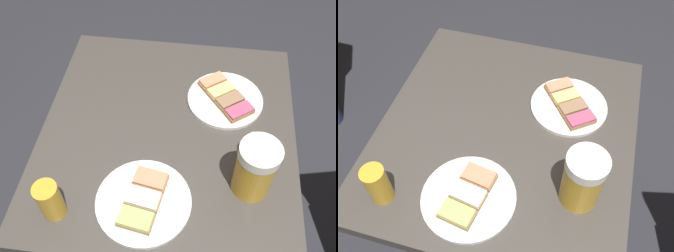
% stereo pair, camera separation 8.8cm
% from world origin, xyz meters
% --- Properties ---
extents(ground_plane, '(6.00, 6.00, 0.00)m').
position_xyz_m(ground_plane, '(0.00, 0.00, 0.00)').
color(ground_plane, '#28282D').
extents(cafe_table, '(0.66, 0.70, 0.74)m').
position_xyz_m(cafe_table, '(0.00, 0.00, 0.56)').
color(cafe_table, black).
rests_on(cafe_table, ground_plane).
extents(plate_near, '(0.22, 0.22, 0.03)m').
position_xyz_m(plate_near, '(-0.03, -0.21, 0.75)').
color(plate_near, white).
rests_on(plate_near, cafe_table).
extents(plate_far, '(0.21, 0.21, 0.03)m').
position_xyz_m(plate_far, '(0.14, 0.12, 0.75)').
color(plate_far, white).
rests_on(plate_far, cafe_table).
extents(beer_mug, '(0.09, 0.14, 0.15)m').
position_xyz_m(beer_mug, '(0.21, -0.13, 0.81)').
color(beer_mug, gold).
rests_on(beer_mug, cafe_table).
extents(beer_glass_small, '(0.05, 0.05, 0.10)m').
position_xyz_m(beer_glass_small, '(-0.22, -0.26, 0.79)').
color(beer_glass_small, gold).
rests_on(beer_glass_small, cafe_table).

